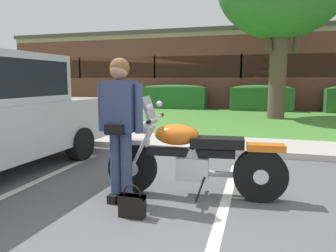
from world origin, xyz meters
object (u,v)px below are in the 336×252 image
(handbag, at_px, (132,204))
(brick_building, at_px, (246,71))
(hedge_center_left, at_px, (261,98))
(hedge_left, at_px, (174,96))
(motorcycle, at_px, (201,158))
(rider_person, at_px, (120,120))

(handbag, bearing_deg, brick_building, 89.21)
(hedge_center_left, distance_m, brick_building, 6.45)
(handbag, distance_m, hedge_left, 12.73)
(brick_building, bearing_deg, hedge_center_left, -80.79)
(motorcycle, bearing_deg, brick_building, 91.05)
(rider_person, height_order, brick_building, brick_building)
(rider_person, distance_m, brick_building, 18.26)
(hedge_left, xyz_separation_m, hedge_center_left, (4.21, -0.00, 0.00))
(motorcycle, height_order, handbag, motorcycle)
(handbag, distance_m, hedge_center_left, 12.45)
(handbag, xyz_separation_m, hedge_center_left, (1.26, 12.38, 0.51))
(rider_person, distance_m, handbag, 0.97)
(motorcycle, height_order, brick_building, brick_building)
(hedge_center_left, bearing_deg, brick_building, 99.21)
(hedge_center_left, relative_size, brick_building, 0.11)
(handbag, relative_size, brick_building, 0.01)
(motorcycle, bearing_deg, hedge_left, 106.95)
(handbag, relative_size, hedge_center_left, 0.13)
(handbag, height_order, hedge_left, hedge_left)
(handbag, xyz_separation_m, hedge_left, (-2.94, 12.38, 0.51))
(hedge_left, bearing_deg, brick_building, 62.77)
(motorcycle, distance_m, brick_building, 17.86)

